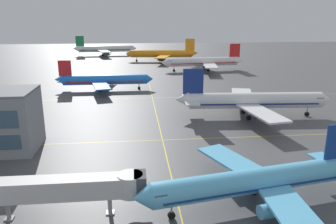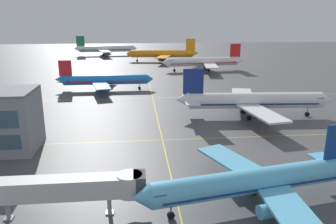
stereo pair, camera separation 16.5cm
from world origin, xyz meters
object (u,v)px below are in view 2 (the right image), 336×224
airliner_front_gate (256,181)px  jet_bridge (77,187)px  airliner_second_row (253,101)px  airliner_third_row (104,80)px  airliner_distant_taxiway (106,49)px  airliner_far_right_stand (163,54)px  airliner_far_left_stand (204,62)px

airliner_front_gate → jet_bridge: bearing=-179.6°
airliner_second_row → airliner_third_row: (-41.01, 37.14, -0.68)m
airliner_third_row → jet_bridge: (2.99, -78.31, 0.40)m
airliner_third_row → airliner_distant_taxiway: size_ratio=0.82×
airliner_far_right_stand → airliner_third_row: bearing=-109.8°
airliner_third_row → airliner_distant_taxiway: 109.48m
airliner_front_gate → airliner_distant_taxiway: 190.58m
airliner_far_left_stand → jet_bridge: 124.62m
airliner_second_row → jet_bridge: airliner_second_row is taller
airliner_distant_taxiway → jet_bridge: (11.15, -187.49, -0.36)m
airliner_distant_taxiway → airliner_front_gate: bearing=-79.4°
airliner_far_left_stand → airliner_far_right_stand: airliner_far_right_stand is taller
airliner_second_row → jet_bridge: bearing=-132.7°
airliner_far_left_stand → airliner_distant_taxiway: airliner_distant_taxiway is taller
airliner_third_row → jet_bridge: airliner_third_row is taller
airliner_second_row → airliner_far_right_stand: bearing=97.0°
airliner_far_right_stand → airliner_distant_taxiway: size_ratio=1.00×
airliner_second_row → airliner_far_left_stand: size_ratio=1.01×
airliner_second_row → airliner_distant_taxiway: 154.35m
airliner_second_row → airliner_distant_taxiway: size_ratio=0.98×
airliner_far_left_stand → airliner_distant_taxiway: bearing=126.7°
jet_bridge → airliner_front_gate: bearing=0.4°
airliner_third_row → airliner_second_row: bearing=-42.2°
airliner_second_row → airliner_far_right_stand: (-13.87, 112.39, 0.09)m
airliner_second_row → airliner_far_left_stand: airliner_second_row is taller
airliner_front_gate → airliner_far_left_stand: size_ratio=0.84×
airliner_second_row → jet_bridge: (-38.02, -41.18, -0.28)m
airliner_third_row → airliner_far_left_stand: bearing=41.9°
airliner_front_gate → airliner_far_right_stand: (0.14, 153.40, 0.80)m
airliner_far_left_stand → airliner_far_right_stand: 39.59m
airliner_distant_taxiway → jet_bridge: airliner_distant_taxiway is taller
airliner_front_gate → jet_bridge: airliner_front_gate is taller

